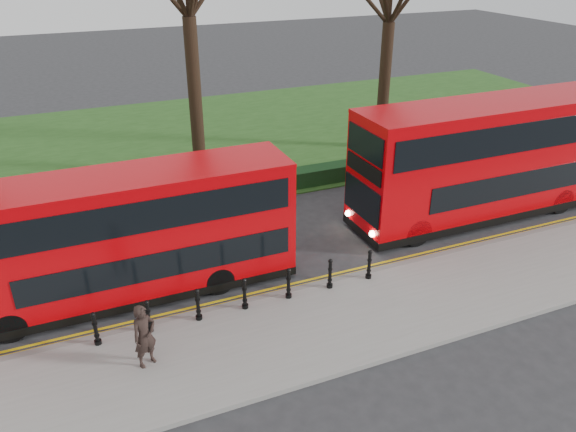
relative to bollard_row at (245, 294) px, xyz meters
name	(u,v)px	position (x,y,z in m)	size (l,w,h in m)	color
ground	(221,291)	(-0.35, 1.35, -0.65)	(120.00, 120.00, 0.00)	#28282B
pavement	(253,345)	(-0.35, -1.65, -0.58)	(60.00, 4.00, 0.15)	gray
kerb	(231,306)	(-0.35, 0.35, -0.58)	(60.00, 0.25, 0.16)	slate
grass_verge	(141,147)	(-0.35, 16.35, -0.62)	(60.00, 18.00, 0.06)	#214818
hedge	(174,199)	(-0.35, 8.15, -0.25)	(60.00, 0.90, 0.80)	black
yellow_line_outer	(228,303)	(-0.35, 0.65, -0.64)	(60.00, 0.10, 0.01)	yellow
yellow_line_inner	(226,299)	(-0.35, 0.85, -0.64)	(60.00, 0.10, 0.01)	yellow
bollard_row	(245,294)	(0.00, 0.00, 0.00)	(8.78, 0.15, 1.00)	black
bus_lead	(128,237)	(-2.91, 2.32, 1.40)	(10.25, 2.36, 4.08)	#BF0208
bus_rear	(493,159)	(11.38, 2.65, 1.72)	(11.82, 2.71, 4.71)	#BF0208
pedestrian	(145,336)	(-3.18, -1.35, 0.41)	(0.66, 0.43, 1.82)	black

